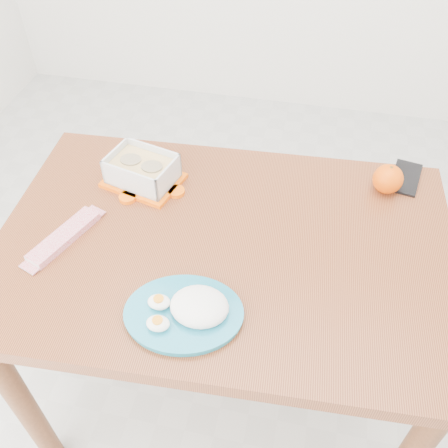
% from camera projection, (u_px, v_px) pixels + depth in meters
% --- Properties ---
extents(ground, '(3.50, 3.50, 0.00)m').
position_uv_depth(ground, '(258.00, 363.00, 1.80)').
color(ground, '#B7B7B2').
rests_on(ground, ground).
extents(dining_table, '(1.14, 0.80, 0.75)m').
position_uv_depth(dining_table, '(224.00, 270.00, 1.28)').
color(dining_table, brown).
rests_on(dining_table, ground).
extents(food_container, '(0.22, 0.19, 0.08)m').
position_uv_depth(food_container, '(142.00, 170.00, 1.33)').
color(food_container, '#FF6107').
rests_on(food_container, dining_table).
extents(orange_fruit, '(0.08, 0.08, 0.08)m').
position_uv_depth(orange_fruit, '(388.00, 179.00, 1.30)').
color(orange_fruit, '#F03704').
rests_on(orange_fruit, dining_table).
extents(rice_plate, '(0.29, 0.29, 0.07)m').
position_uv_depth(rice_plate, '(189.00, 310.00, 1.04)').
color(rice_plate, teal).
rests_on(rice_plate, dining_table).
extents(candy_bar, '(0.12, 0.21, 0.02)m').
position_uv_depth(candy_bar, '(64.00, 237.00, 1.20)').
color(candy_bar, red).
rests_on(candy_bar, dining_table).
extents(smartphone, '(0.10, 0.15, 0.01)m').
position_uv_depth(smartphone, '(406.00, 178.00, 1.36)').
color(smartphone, black).
rests_on(smartphone, dining_table).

